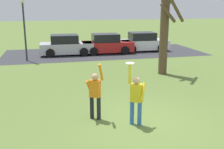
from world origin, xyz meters
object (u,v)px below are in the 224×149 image
frisbee_disc (130,63)px  bare_tree_tall (165,27)px  parked_car_silver (66,46)px  person_catcher (136,97)px  parked_car_red (107,44)px  person_defender (95,92)px  lamppost_by_lot (24,24)px  parked_car_white (143,42)px

frisbee_disc → bare_tree_tall: bare_tree_tall is taller
parked_car_silver → person_catcher: bearing=-83.0°
parked_car_silver → parked_car_red: (3.29, -0.03, 0.00)m
person_defender → lamppost_by_lot: bearing=137.2°
person_catcher → frisbee_disc: frisbee_disc is taller
person_catcher → parked_car_red: person_catcher is taller
parked_car_silver → bare_tree_tall: size_ratio=0.81×
bare_tree_tall → lamppost_by_lot: bearing=144.3°
parked_car_red → bare_tree_tall: (1.70, -7.41, 1.95)m
parked_car_white → parked_car_silver: bearing=-175.0°
person_catcher → parked_car_white: size_ratio=0.50×
parked_car_white → person_defender: bearing=-114.7°
parked_car_silver → parked_car_red: 3.29m
person_defender → parked_car_white: size_ratio=0.49×
parked_car_silver → lamppost_by_lot: bearing=-147.5°
person_defender → parked_car_red: (3.22, 12.83, -0.25)m
bare_tree_tall → parked_car_white: bearing=78.5°
person_defender → lamppost_by_lot: (-2.99, 11.11, 1.60)m
frisbee_disc → parked_car_silver: size_ratio=0.07×
parked_car_red → parked_car_silver: bearing=-179.0°
frisbee_disc → parked_car_red: frisbee_disc is taller
frisbee_disc → lamppost_by_lot: (-4.03, 11.76, 0.49)m
person_defender → bare_tree_tall: size_ratio=0.40×
parked_car_red → parked_car_white: bearing=9.0°
bare_tree_tall → parked_car_red: bearing=102.9°
person_defender → parked_car_white: 14.78m
frisbee_disc → lamppost_by_lot: lamppost_by_lot is taller
parked_car_silver → parked_car_white: same height
parked_car_red → parked_car_white: same height
parked_car_silver → parked_car_red: same height
parked_car_red → bare_tree_tall: 7.85m
parked_car_red → parked_car_white: (3.30, 0.43, 0.00)m
person_defender → lamppost_by_lot: 11.62m
person_catcher → frisbee_disc: bearing=0.0°
bare_tree_tall → frisbee_disc: bearing=-122.6°
bare_tree_tall → lamppost_by_lot: (-7.91, 5.69, -0.09)m
person_catcher → lamppost_by_lot: 12.71m
frisbee_disc → parked_car_white: bearing=68.5°
lamppost_by_lot → frisbee_disc: bearing=-71.1°
lamppost_by_lot → parked_car_red: bearing=15.5°
parked_car_red → lamppost_by_lot: lamppost_by_lot is taller
person_catcher → parked_car_red: 13.75m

